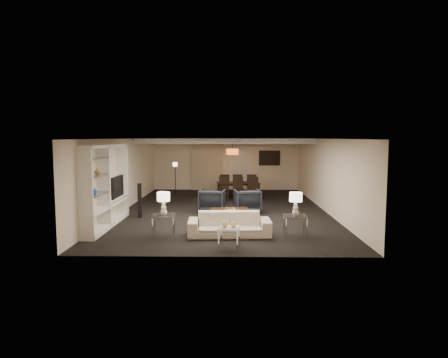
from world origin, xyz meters
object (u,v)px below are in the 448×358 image
(table_lamp_right, at_px, (296,204))
(vase_blue, at_px, (94,191))
(side_table_left, at_px, (164,225))
(television, at_px, (114,187))
(chair_nl, at_px, (224,188))
(chair_fl, at_px, (224,185))
(pendant_light, at_px, (232,152))
(table_lamp_left, at_px, (164,204))
(coffee_table, at_px, (230,216))
(chair_fm, at_px, (238,185))
(marble_table, at_px, (229,237))
(vase_amber, at_px, (98,171))
(armchair_right, at_px, (247,201))
(chair_fr, at_px, (252,185))
(chair_nr, at_px, (253,188))
(armchair_left, at_px, (212,201))
(side_table_right, at_px, (295,226))
(floor_lamp, at_px, (175,178))
(dining_table, at_px, (238,190))
(sofa, at_px, (229,224))
(chair_nm, at_px, (239,188))
(floor_speaker, at_px, (140,200))

(table_lamp_right, relative_size, vase_blue, 3.24)
(side_table_left, distance_m, television, 2.58)
(chair_nl, height_order, chair_fl, same)
(pendant_light, height_order, table_lamp_left, pendant_light)
(coffee_table, bearing_deg, chair_fm, 86.49)
(marble_table, bearing_deg, vase_amber, 157.23)
(coffee_table, height_order, armchair_right, armchair_right)
(television, bearing_deg, chair_fr, -38.28)
(coffee_table, xyz_separation_m, vase_blue, (-3.51, -1.52, 0.94))
(television, xyz_separation_m, chair_nr, (4.43, 4.32, -0.60))
(armchair_left, bearing_deg, chair_fl, -88.38)
(side_table_right, height_order, chair_fm, chair_fm)
(marble_table, bearing_deg, armchair_right, 82.23)
(vase_blue, xyz_separation_m, chair_fm, (3.86, 7.23, -0.68))
(chair_nl, bearing_deg, coffee_table, -85.60)
(television, relative_size, chair_fm, 1.20)
(coffee_table, xyz_separation_m, vase_amber, (-3.51, -1.23, 1.44))
(side_table_right, height_order, television, television)
(pendant_light, relative_size, vase_blue, 2.81)
(vase_amber, relative_size, chair_nl, 0.20)
(side_table_right, xyz_separation_m, marble_table, (-1.70, -1.10, -0.03))
(chair_fm, xyz_separation_m, floor_lamp, (-2.85, 0.58, 0.24))
(pendant_light, xyz_separation_m, armchair_right, (0.50, -3.89, -1.53))
(dining_table, relative_size, chair_nr, 1.92)
(side_table_right, height_order, chair_nr, chair_nr)
(chair_fl, distance_m, chair_fm, 0.60)
(vase_amber, bearing_deg, vase_blue, -90.00)
(television, bearing_deg, coffee_table, -91.48)
(side_table_right, bearing_deg, chair_nr, 97.11)
(vase_amber, relative_size, chair_fl, 0.20)
(coffee_table, bearing_deg, television, 178.52)
(sofa, distance_m, television, 3.95)
(sofa, relative_size, chair_fl, 2.26)
(coffee_table, xyz_separation_m, table_lamp_right, (1.70, -1.60, 0.63))
(chair_fr, bearing_deg, side_table_left, 72.38)
(coffee_table, relative_size, chair_nm, 1.24)
(side_table_left, distance_m, floor_speaker, 2.65)
(side_table_right, distance_m, table_lamp_right, 0.57)
(side_table_right, height_order, chair_fr, chair_fr)
(armchair_right, distance_m, chair_fm, 4.02)
(side_table_right, relative_size, vase_blue, 3.14)
(floor_speaker, distance_m, chair_nr, 5.28)
(table_lamp_right, relative_size, television, 0.54)
(chair_nm, bearing_deg, chair_fr, 59.44)
(floor_speaker, height_order, chair_fm, floor_speaker)
(armchair_left, bearing_deg, vase_amber, 51.73)
(vase_blue, distance_m, chair_fl, 7.96)
(side_table_left, bearing_deg, television, 136.54)
(armchair_right, xyz_separation_m, television, (-4.08, -1.61, 0.68))
(side_table_left, distance_m, chair_nm, 6.35)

